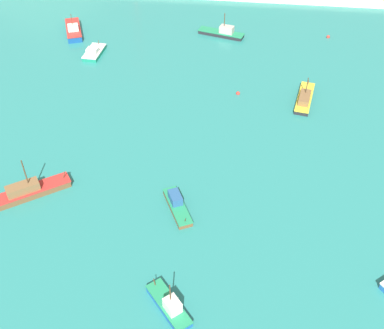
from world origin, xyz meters
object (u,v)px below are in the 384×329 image
buoy_1 (328,37)px  fishing_boat_5 (305,98)px  buoy_0 (238,93)px  fishing_boat_0 (31,190)px  fishing_boat_4 (94,52)px  fishing_boat_7 (223,32)px  fishing_boat_3 (177,205)px  fishing_boat_2 (73,30)px  fishing_boat_6 (170,306)px

buoy_1 → fishing_boat_5: bearing=-103.8°
buoy_0 → buoy_1: bearing=54.1°
fishing_boat_0 → fishing_boat_4: bearing=94.1°
fishing_boat_7 → fishing_boat_5: bearing=-55.4°
fishing_boat_4 → buoy_0: (32.01, -11.65, -0.51)m
fishing_boat_3 → fishing_boat_2: bearing=121.8°
buoy_1 → fishing_boat_7: bearing=-174.6°
buoy_0 → buoy_1: buoy_1 is taller
fishing_boat_0 → fishing_boat_2: 53.78m
fishing_boat_2 → fishing_boat_4: size_ratio=1.52×
fishing_boat_4 → fishing_boat_3: bearing=-60.0°
fishing_boat_0 → fishing_boat_7: (23.94, 56.02, -0.10)m
buoy_0 → buoy_1: size_ratio=0.98×
fishing_boat_2 → fishing_boat_7: bearing=5.5°
fishing_boat_4 → fishing_boat_7: 29.89m
fishing_boat_6 → fishing_boat_7: 72.39m
fishing_boat_0 → fishing_boat_3: bearing=0.0°
fishing_boat_3 → buoy_0: (7.04, 31.55, -0.62)m
fishing_boat_0 → fishing_boat_5: fishing_boat_0 is taller
buoy_0 → fishing_boat_0: bearing=-132.5°
fishing_boat_7 → buoy_1: bearing=5.4°
fishing_boat_5 → fishing_boat_7: fishing_boat_7 is taller
buoy_0 → fishing_boat_6: bearing=-96.4°
fishing_boat_3 → fishing_boat_4: 49.89m
fishing_boat_0 → fishing_boat_6: fishing_boat_0 is taller
fishing_boat_0 → fishing_boat_3: fishing_boat_0 is taller
buoy_0 → fishing_boat_3: bearing=-102.6°
fishing_boat_0 → buoy_1: fishing_boat_0 is taller
fishing_boat_6 → fishing_boat_0: bearing=145.2°
fishing_boat_6 → fishing_boat_7: fishing_boat_7 is taller
fishing_boat_2 → fishing_boat_5: 56.75m
buoy_0 → fishing_boat_4: bearing=160.0°
fishing_boat_0 → fishing_boat_4: fishing_boat_0 is taller
fishing_boat_0 → fishing_boat_6: size_ratio=1.49×
buoy_1 → fishing_boat_0: bearing=-129.6°
fishing_boat_6 → fishing_boat_7: (0.36, 72.39, 0.00)m
fishing_boat_6 → fishing_boat_3: bearing=95.8°
fishing_boat_4 → fishing_boat_7: fishing_boat_7 is taller
fishing_boat_4 → fishing_boat_7: size_ratio=0.66×
fishing_boat_5 → buoy_1: size_ratio=13.75×
fishing_boat_0 → fishing_boat_5: size_ratio=0.95×
fishing_boat_3 → fishing_boat_4: size_ratio=1.08×
buoy_1 → fishing_boat_6: bearing=-108.3°
fishing_boat_3 → fishing_boat_5: bearing=57.3°
fishing_boat_4 → buoy_0: size_ratio=9.43×
fishing_boat_3 → fishing_boat_7: size_ratio=0.71×
fishing_boat_5 → fishing_boat_6: 50.23m
fishing_boat_3 → fishing_boat_7: bearing=87.9°
fishing_boat_0 → fishing_boat_5: 51.54m
fishing_boat_2 → fishing_boat_6: bearing=-63.6°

